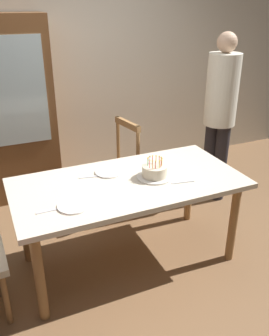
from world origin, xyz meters
The scene contains 11 objects.
ground centered at (0.00, 0.00, 0.00)m, with size 6.40×6.40×0.00m, color brown.
back_wall centered at (0.00, 1.85, 1.30)m, with size 6.40×0.10×2.60m, color silver.
dining_table centered at (0.00, 0.00, 0.66)m, with size 1.77×0.88×0.74m.
birthday_cake centered at (0.21, -0.02, 0.79)m, with size 0.28×0.28×0.17m.
plate_near_celebrant centered at (-0.49, -0.20, 0.75)m, with size 0.22×0.22×0.01m, color white.
plate_far_side centered at (-0.09, 0.20, 0.75)m, with size 0.22×0.22×0.01m, color white.
fork_near_celebrant centered at (-0.65, -0.19, 0.75)m, with size 0.18×0.02×0.01m, color silver.
fork_far_side centered at (-0.25, 0.18, 0.75)m, with size 0.18×0.02×0.01m, color silver.
fork_near_guest centered at (0.37, -0.19, 0.75)m, with size 0.18×0.02×0.01m, color silver.
chair_spindle_back centered at (0.16, 0.76, 0.46)m, with size 0.51×0.51×0.95m.
person_guest centered at (1.28, 0.63, 1.00)m, with size 0.32×0.32×1.74m.
Camera 1 is at (-0.96, -2.26, 2.00)m, focal length 38.43 mm.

